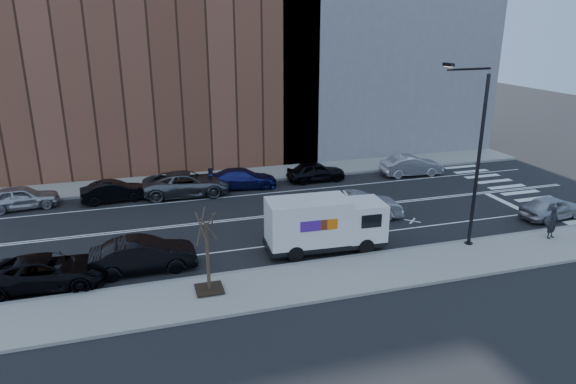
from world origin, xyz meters
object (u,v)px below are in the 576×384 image
far_parked_a (21,197)px  far_parked_b (114,191)px  driving_sedan (360,206)px  pedestrian (553,222)px  fedex_van (324,223)px  near_parked_front (551,207)px

far_parked_a → far_parked_b: far_parked_a is taller
far_parked_b → driving_sedan: driving_sedan is taller
far_parked_a → far_parked_b: 5.62m
far_parked_b → far_parked_a: bearing=82.0°
pedestrian → fedex_van: bearing=149.5°
fedex_van → far_parked_b: (-10.64, 11.26, -0.80)m
far_parked_b → near_parked_front: bearing=-119.0°
pedestrian → far_parked_b: bearing=129.8°
driving_sedan → near_parked_front: size_ratio=1.21×
fedex_van → far_parked_a: bearing=147.8°
near_parked_front → pedestrian: size_ratio=2.30×
fedex_van → near_parked_front: 14.83m
far_parked_a → near_parked_front: size_ratio=1.07×
far_parked_a → far_parked_b: size_ratio=1.05×
fedex_van → driving_sedan: fedex_van is taller
driving_sedan → far_parked_b: bearing=65.6°
driving_sedan → pedestrian: size_ratio=2.78×
near_parked_front → pedestrian: pedestrian is taller
far_parked_b → pedestrian: 26.74m
fedex_van → driving_sedan: bearing=47.1°
driving_sedan → near_parked_front: driving_sedan is taller
fedex_van → near_parked_front: (14.80, 0.28, -0.79)m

